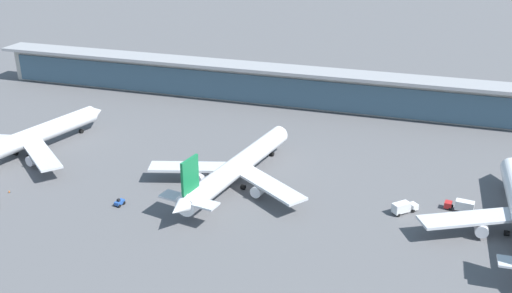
{
  "coord_description": "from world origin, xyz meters",
  "views": [
    {
      "loc": [
        48.86,
        -139.84,
        75.12
      ],
      "look_at": [
        0.0,
        12.08,
        7.88
      ],
      "focal_mm": 41.19,
      "sensor_mm": 36.0,
      "label": 1
    }
  ],
  "objects_px": {
    "airliner_left_stand": "(24,140)",
    "service_truck_mid_apron_red": "(461,205)",
    "service_truck_under_wing_blue": "(119,202)",
    "service_truck_by_tail_white": "(403,207)",
    "airliner_centre_stand": "(236,167)",
    "safety_cone_alpha": "(9,191)"
  },
  "relations": [
    {
      "from": "airliner_left_stand",
      "to": "service_truck_mid_apron_red",
      "type": "relative_size",
      "value": 8.42
    },
    {
      "from": "service_truck_under_wing_blue",
      "to": "service_truck_by_tail_white",
      "type": "relative_size",
      "value": 0.46
    },
    {
      "from": "airliner_centre_stand",
      "to": "service_truck_under_wing_blue",
      "type": "xyz_separation_m",
      "value": [
        -25.44,
        -21.12,
        -4.52
      ]
    },
    {
      "from": "service_truck_mid_apron_red",
      "to": "service_truck_by_tail_white",
      "type": "height_order",
      "value": "same"
    },
    {
      "from": "airliner_left_stand",
      "to": "service_truck_under_wing_blue",
      "type": "distance_m",
      "value": 49.6
    },
    {
      "from": "service_truck_under_wing_blue",
      "to": "service_truck_mid_apron_red",
      "type": "height_order",
      "value": "service_truck_mid_apron_red"
    },
    {
      "from": "service_truck_under_wing_blue",
      "to": "service_truck_by_tail_white",
      "type": "height_order",
      "value": "service_truck_by_tail_white"
    },
    {
      "from": "service_truck_under_wing_blue",
      "to": "safety_cone_alpha",
      "type": "distance_m",
      "value": 33.23
    },
    {
      "from": "service_truck_by_tail_white",
      "to": "safety_cone_alpha",
      "type": "height_order",
      "value": "service_truck_by_tail_white"
    },
    {
      "from": "airliner_centre_stand",
      "to": "service_truck_under_wing_blue",
      "type": "height_order",
      "value": "airliner_centre_stand"
    },
    {
      "from": "airliner_centre_stand",
      "to": "service_truck_mid_apron_red",
      "type": "distance_m",
      "value": 61.27
    },
    {
      "from": "airliner_left_stand",
      "to": "safety_cone_alpha",
      "type": "relative_size",
      "value": 90.86
    },
    {
      "from": "service_truck_by_tail_white",
      "to": "safety_cone_alpha",
      "type": "bearing_deg",
      "value": -168.39
    },
    {
      "from": "airliner_centre_stand",
      "to": "service_truck_under_wing_blue",
      "type": "distance_m",
      "value": 33.37
    },
    {
      "from": "service_truck_by_tail_white",
      "to": "safety_cone_alpha",
      "type": "relative_size",
      "value": 9.71
    },
    {
      "from": "airliner_centre_stand",
      "to": "service_truck_by_tail_white",
      "type": "distance_m",
      "value": 46.99
    },
    {
      "from": "airliner_left_stand",
      "to": "airliner_centre_stand",
      "type": "relative_size",
      "value": 0.99
    },
    {
      "from": "airliner_centre_stand",
      "to": "service_truck_by_tail_white",
      "type": "relative_size",
      "value": 9.44
    },
    {
      "from": "service_truck_mid_apron_red",
      "to": "safety_cone_alpha",
      "type": "height_order",
      "value": "service_truck_mid_apron_red"
    },
    {
      "from": "safety_cone_alpha",
      "to": "service_truck_mid_apron_red",
      "type": "bearing_deg",
      "value": 12.85
    },
    {
      "from": "service_truck_mid_apron_red",
      "to": "safety_cone_alpha",
      "type": "xyz_separation_m",
      "value": [
        -119.61,
        -27.29,
        -1.37
      ]
    },
    {
      "from": "airliner_left_stand",
      "to": "service_truck_mid_apron_red",
      "type": "xyz_separation_m",
      "value": [
        131.58,
        4.31,
        -3.71
      ]
    }
  ]
}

